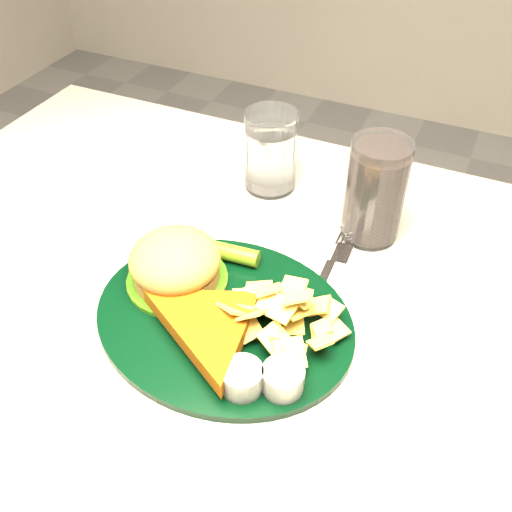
{
  "coord_description": "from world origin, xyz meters",
  "views": [
    {
      "loc": [
        0.27,
        -0.52,
        1.32
      ],
      "look_at": [
        0.03,
        -0.0,
        0.8
      ],
      "focal_mm": 40.0,
      "sensor_mm": 36.0,
      "label": 1
    }
  ],
  "objects_px": {
    "cola_glass": "(375,191)",
    "fork_napkin": "(319,289)",
    "table": "(240,418)",
    "dinner_plate": "(223,300)",
    "water_glass": "(271,151)"
  },
  "relations": [
    {
      "from": "table",
      "to": "fork_napkin",
      "type": "distance_m",
      "value": 0.4
    },
    {
      "from": "table",
      "to": "cola_glass",
      "type": "height_order",
      "value": "cola_glass"
    },
    {
      "from": "table",
      "to": "fork_napkin",
      "type": "bearing_deg",
      "value": 7.6
    },
    {
      "from": "dinner_plate",
      "to": "fork_napkin",
      "type": "bearing_deg",
      "value": 51.49
    },
    {
      "from": "fork_napkin",
      "to": "table",
      "type": "bearing_deg",
      "value": -174.46
    },
    {
      "from": "table",
      "to": "dinner_plate",
      "type": "relative_size",
      "value": 3.42
    },
    {
      "from": "water_glass",
      "to": "cola_glass",
      "type": "xyz_separation_m",
      "value": [
        0.19,
        -0.06,
        0.01
      ]
    },
    {
      "from": "table",
      "to": "cola_glass",
      "type": "bearing_deg",
      "value": 48.57
    },
    {
      "from": "table",
      "to": "fork_napkin",
      "type": "relative_size",
      "value": 6.4
    },
    {
      "from": "dinner_plate",
      "to": "fork_napkin",
      "type": "distance_m",
      "value": 0.14
    },
    {
      "from": "water_glass",
      "to": "cola_glass",
      "type": "height_order",
      "value": "cola_glass"
    },
    {
      "from": "dinner_plate",
      "to": "water_glass",
      "type": "height_order",
      "value": "water_glass"
    },
    {
      "from": "cola_glass",
      "to": "fork_napkin",
      "type": "height_order",
      "value": "cola_glass"
    },
    {
      "from": "dinner_plate",
      "to": "water_glass",
      "type": "distance_m",
      "value": 0.32
    },
    {
      "from": "table",
      "to": "dinner_plate",
      "type": "height_order",
      "value": "dinner_plate"
    }
  ]
}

